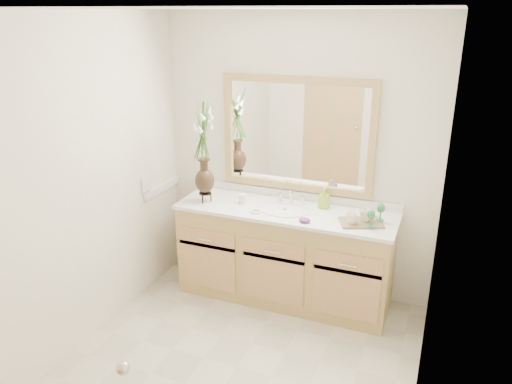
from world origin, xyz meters
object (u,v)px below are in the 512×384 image
at_px(flower_vase, 203,141).
at_px(soap_bottle, 324,199).
at_px(tray, 361,223).
at_px(tumbler, 242,199).

height_order(flower_vase, soap_bottle, flower_vase).
relative_size(soap_bottle, tray, 0.48).
height_order(tumbler, soap_bottle, soap_bottle).
distance_m(flower_vase, soap_bottle, 1.12).
height_order(flower_vase, tumbler, flower_vase).
xyz_separation_m(soap_bottle, tray, (0.35, -0.21, -0.07)).
bearing_deg(soap_bottle, tray, -27.72).
xyz_separation_m(flower_vase, tumbler, (0.31, 0.08, -0.50)).
bearing_deg(tumbler, flower_vase, -164.92).
relative_size(flower_vase, soap_bottle, 5.14).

